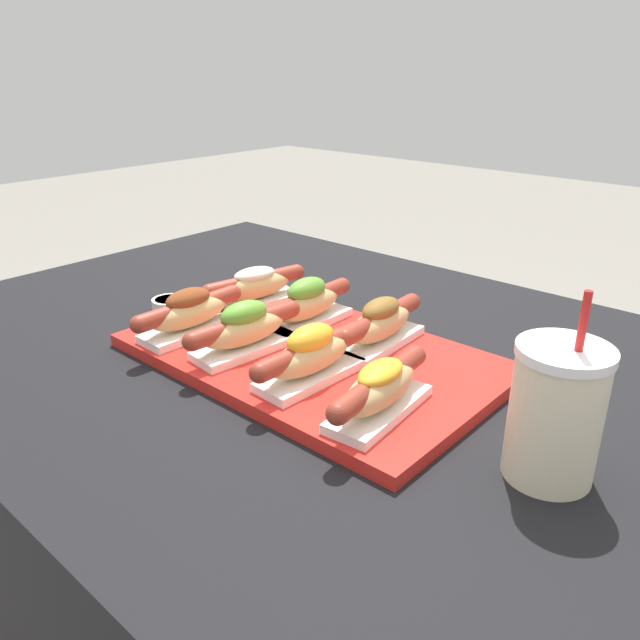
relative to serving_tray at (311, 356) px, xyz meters
The scene contains 11 objects.
patio_table 0.38m from the serving_tray, 72.28° to the left, with size 1.41×0.93×0.75m.
serving_tray is the anchor object (origin of this frame).
hot_dog_0 0.20m from the serving_tray, 156.34° to the right, with size 0.06×0.20×0.07m.
hot_dog_1 0.10m from the serving_tray, 136.17° to the right, with size 0.07×0.20×0.07m.
hot_dog_2 0.10m from the serving_tray, 47.43° to the right, with size 0.07×0.20×0.08m.
hot_dog_3 0.19m from the serving_tray, 22.76° to the right, with size 0.07×0.20×0.06m.
hot_dog_4 0.21m from the serving_tray, 159.79° to the left, with size 0.09×0.19×0.07m.
hot_dog_5 0.10m from the serving_tray, 136.07° to the left, with size 0.06×0.20×0.08m.
hot_dog_6 0.11m from the serving_tray, 51.60° to the left, with size 0.07×0.20×0.07m.
sauce_bowl 0.32m from the serving_tray, behind, with size 0.06×0.06×0.02m.
drink_cup 0.37m from the serving_tray, ahead, with size 0.09×0.09×0.21m.
Camera 1 is at (0.53, -0.63, 1.15)m, focal length 35.00 mm.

